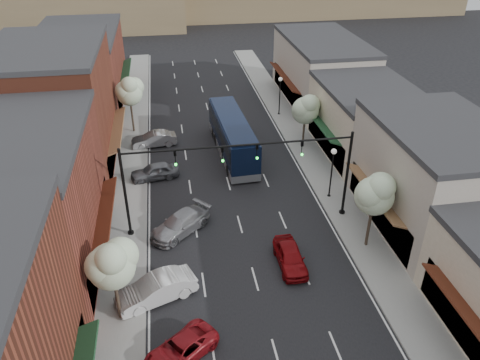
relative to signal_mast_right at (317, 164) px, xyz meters
name	(u,v)px	position (x,y,z in m)	size (l,w,h in m)	color
ground	(261,301)	(-5.62, -8.00, -4.62)	(160.00, 160.00, 0.00)	black
sidewalk_left	(131,166)	(-14.02, 10.50, -4.55)	(2.80, 73.00, 0.15)	gray
sidewalk_right	(308,152)	(2.78, 10.50, -4.55)	(2.80, 73.00, 0.15)	gray
curb_left	(146,164)	(-12.62, 10.50, -4.55)	(0.25, 73.00, 0.17)	gray
curb_right	(294,153)	(1.38, 10.50, -4.55)	(0.25, 73.00, 0.17)	gray
bldg_left_midnear	(19,204)	(-19.85, -2.00, 0.03)	(10.14, 14.10, 9.40)	brown
bldg_left_midfar	(55,109)	(-19.86, 12.00, 0.78)	(10.14, 14.10, 10.90)	brown
bldg_left_far	(81,68)	(-19.84, 28.00, -0.46)	(10.14, 18.10, 8.40)	brown
bldg_right_midnear	(434,178)	(8.10, -2.00, -0.72)	(9.14, 12.10, 7.90)	#ACA093
bldg_right_midfar	(366,121)	(8.08, 10.00, -1.46)	(9.14, 12.10, 6.40)	beige
bldg_right_far	(321,70)	(8.09, 24.00, -0.96)	(9.14, 16.10, 7.40)	#ACA093
hill_near	(51,5)	(-30.62, 70.00, -0.62)	(50.00, 20.00, 8.00)	#7A6647
signal_mast_right	(317,164)	(0.00, 0.00, 0.00)	(8.22, 0.46, 7.00)	black
signal_mast_left	(159,177)	(-11.24, 0.00, 0.00)	(8.22, 0.46, 7.00)	black
tree_right_near	(376,193)	(2.73, -4.05, -0.17)	(2.85, 2.65, 5.95)	#47382B
tree_right_far	(306,108)	(2.73, 11.95, -0.63)	(2.85, 2.65, 5.43)	#47382B
tree_left_near	(112,263)	(-13.87, -8.05, -0.40)	(2.85, 2.65, 5.69)	#47382B
tree_left_far	(129,90)	(-13.87, 17.95, -0.02)	(2.85, 2.65, 6.13)	#47382B
lamp_post_near	(332,165)	(2.18, 2.50, -1.62)	(0.44, 0.44, 4.44)	black
lamp_post_far	(280,90)	(2.18, 20.00, -1.62)	(0.44, 0.44, 4.44)	black
coach_bus	(232,135)	(-4.43, 11.52, -2.72)	(3.18, 12.02, 3.64)	black
red_hatchback	(290,257)	(-3.09, -5.06, -3.91)	(1.68, 4.17, 1.42)	maroon
parked_car_a	(180,350)	(-10.65, -11.28, -4.03)	(1.96, 4.25, 1.18)	maroon
parked_car_b	(156,289)	(-11.82, -6.78, -3.82)	(1.69, 4.85, 1.60)	silver
parked_car_c	(180,224)	(-10.03, -0.19, -3.90)	(2.03, 4.98, 1.45)	#939398
parked_car_d	(155,171)	(-11.82, 7.91, -3.92)	(1.67, 4.14, 1.41)	slate
parked_car_e	(154,139)	(-11.82, 14.38, -3.90)	(1.52, 4.37, 1.44)	#96969B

